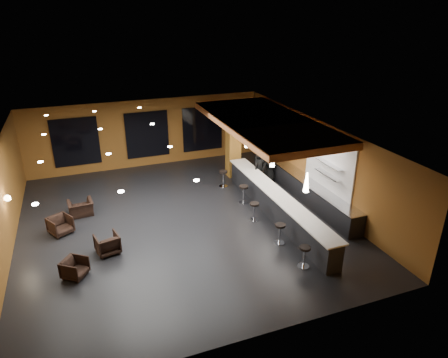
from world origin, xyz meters
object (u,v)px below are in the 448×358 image
object	(u,v)px
armchair_b	(107,244)
bar_stool_4	(223,177)
armchair_c	(60,225)
bar_stool_2	(254,209)
staff_a	(259,171)
staff_c	(270,166)
prep_counter	(312,194)
armchair_d	(81,208)
staff_b	(261,164)
armchair_a	(75,268)
pendant_2	(247,140)
bar_stool_0	(305,254)
bar_stool_3	(244,192)
pendant_1	(273,158)
bar_counter	(276,206)
pendant_0	(307,182)
column	(233,142)
bar_stool_1	(280,231)

from	to	relation	value
armchair_b	bar_stool_4	size ratio (longest dim) A/B	0.97
armchair_c	bar_stool_2	distance (m)	7.31
staff_a	staff_c	world-z (taller)	staff_a
prep_counter	armchair_d	world-z (taller)	prep_counter
staff_b	armchair_a	world-z (taller)	staff_b
pendant_2	staff_b	distance (m)	1.95
bar_stool_0	staff_a	bearing A→B (deg)	78.57
prep_counter	bar_stool_3	world-z (taller)	prep_counter
staff_c	pendant_2	bearing A→B (deg)	-178.56
pendant_1	staff_b	distance (m)	3.64
armchair_a	armchair_b	world-z (taller)	armchair_b
staff_b	bar_counter	bearing A→B (deg)	-95.16
staff_c	bar_stool_0	size ratio (longest dim) A/B	2.10
armchair_a	bar_stool_0	xyz separation A→B (m)	(6.95, -2.08, 0.17)
armchair_a	armchair_b	bearing A→B (deg)	-10.94
staff_c	bar_stool_3	distance (m)	2.64
bar_counter	prep_counter	xyz separation A→B (m)	(2.00, 0.50, -0.07)
bar_counter	armchair_a	world-z (taller)	bar_counter
bar_counter	armchair_c	world-z (taller)	bar_counter
armchair_d	armchair_a	bearing A→B (deg)	80.14
armchair_b	bar_stool_4	world-z (taller)	bar_stool_4
bar_stool_0	pendant_1	bearing A→B (deg)	79.52
prep_counter	pendant_0	bearing A→B (deg)	-128.66
staff_a	column	bearing A→B (deg)	84.19
bar_counter	armchair_b	size ratio (longest dim) A/B	10.46
prep_counter	bar_stool_2	size ratio (longest dim) A/B	7.93
pendant_0	bar_stool_0	size ratio (longest dim) A/B	0.93
pendant_1	pendant_2	world-z (taller)	same
armchair_a	staff_b	bearing A→B (deg)	-24.27
bar_counter	pendant_0	bearing A→B (deg)	-90.00
staff_a	bar_stool_1	xyz separation A→B (m)	(-1.28, -4.44, -0.43)
pendant_1	staff_a	world-z (taller)	pendant_1
column	bar_stool_1	xyz separation A→B (m)	(-0.78, -6.39, -1.26)
prep_counter	armchair_a	size ratio (longest dim) A/B	8.74
bar_stool_3	pendant_0	bearing A→B (deg)	-78.78
armchair_b	bar_stool_1	world-z (taller)	bar_stool_1
bar_stool_2	bar_stool_3	distance (m)	1.57
bar_stool_4	pendant_2	bearing A→B (deg)	-27.60
staff_b	bar_stool_2	bearing A→B (deg)	-108.00
armchair_c	bar_stool_4	bearing A→B (deg)	-15.10
staff_b	column	bearing A→B (deg)	147.95
bar_counter	staff_b	world-z (taller)	staff_b
pendant_1	bar_stool_0	bearing A→B (deg)	-100.48
armchair_c	bar_stool_0	size ratio (longest dim) A/B	1.01
prep_counter	staff_b	bearing A→B (deg)	107.01
pendant_2	column	bearing A→B (deg)	90.00
armchair_c	bar_stool_2	world-z (taller)	bar_stool_2
bar_counter	armchair_c	distance (m)	8.23
prep_counter	bar_stool_3	xyz separation A→B (m)	(-2.71, 1.10, 0.08)
armchair_d	bar_stool_4	distance (m)	6.40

